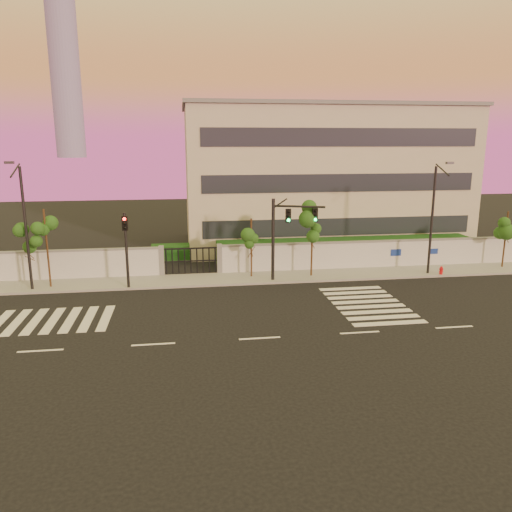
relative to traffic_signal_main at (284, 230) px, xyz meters
name	(u,v)px	position (x,y,z in m)	size (l,w,h in m)	color
ground	(260,338)	(-3.09, -9.61, -3.53)	(120.00, 120.00, 0.00)	black
sidewalk	(236,278)	(-3.09, 0.89, -3.45)	(60.00, 3.00, 0.15)	gray
perimeter_wall	(235,259)	(-2.98, 2.39, -2.46)	(60.00, 0.36, 2.20)	#B8BBC0
hedge_row	(245,254)	(-1.92, 5.13, -2.71)	(41.00, 4.25, 1.80)	#103614
institutional_building	(321,176)	(5.91, 12.38, 2.63)	(24.40, 12.40, 12.25)	#BCB69F
distant_skyscraper	(63,41)	(-68.09, 270.39, 58.46)	(16.00, 16.00, 118.00)	slate
road_markings	(221,314)	(-4.67, -5.85, -3.52)	(57.00, 7.62, 0.02)	silver
street_tree_b	(28,241)	(-16.23, 0.85, -0.47)	(1.37, 1.09, 4.15)	#382314
street_tree_c	(46,231)	(-15.01, 0.49, 0.24)	(1.43, 1.14, 5.12)	#382314
street_tree_d	(252,235)	(-1.98, 1.08, -0.47)	(1.43, 1.14, 4.15)	#382314
street_tree_e	(313,223)	(2.15, 0.71, 0.31)	(1.52, 1.21, 5.21)	#382314
street_tree_f	(507,227)	(16.74, 1.01, -0.39)	(1.52, 1.21, 4.26)	#382314
traffic_signal_main	(284,230)	(0.00, 0.00, 0.00)	(3.45, 1.29, 5.58)	black
traffic_signal_secondary	(126,241)	(-10.10, -0.42, -0.40)	(0.38, 0.36, 4.93)	black
streetlight_west	(24,223)	(-16.06, -0.07, 0.86)	(0.48, 1.95, 8.11)	black
streetlight_east	(433,215)	(10.40, -0.07, 0.75)	(0.47, 1.91, 7.92)	black
fire_hydrant	(441,271)	(11.15, -0.37, -3.17)	(0.27, 0.27, 0.72)	red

